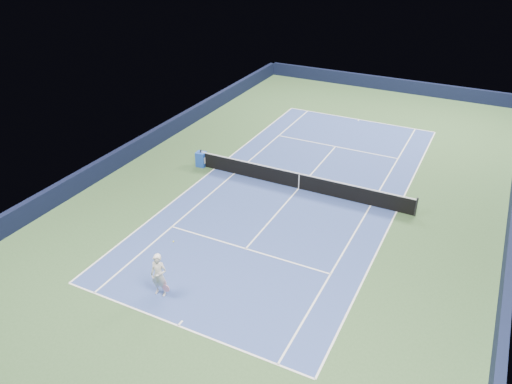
% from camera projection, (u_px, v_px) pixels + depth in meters
% --- Properties ---
extents(ground, '(40.00, 40.00, 0.00)m').
position_uv_depth(ground, '(299.00, 189.00, 27.98)').
color(ground, '#314E2B').
rests_on(ground, ground).
extents(wall_far, '(22.00, 0.35, 1.10)m').
position_uv_depth(wall_far, '(386.00, 84.00, 43.14)').
color(wall_far, black).
rests_on(wall_far, ground).
extents(wall_right, '(0.35, 40.00, 1.10)m').
position_uv_depth(wall_right, '(512.00, 228.00, 23.48)').
color(wall_right, '#111733').
rests_on(wall_right, ground).
extents(wall_left, '(0.35, 40.00, 1.10)m').
position_uv_depth(wall_left, '(142.00, 144.00, 31.93)').
color(wall_left, black).
rests_on(wall_left, ground).
extents(court_surface, '(10.97, 23.77, 0.01)m').
position_uv_depth(court_surface, '(299.00, 189.00, 27.98)').
color(court_surface, navy).
rests_on(court_surface, ground).
extents(baseline_far, '(10.97, 0.08, 0.00)m').
position_uv_depth(baseline_far, '(359.00, 119.00, 37.22)').
color(baseline_far, white).
rests_on(baseline_far, ground).
extents(baseline_near, '(10.97, 0.08, 0.00)m').
position_uv_depth(baseline_near, '(178.00, 326.00, 18.72)').
color(baseline_near, white).
rests_on(baseline_near, ground).
extents(sideline_doubles_right, '(0.08, 23.77, 0.00)m').
position_uv_depth(sideline_doubles_right, '(397.00, 211.00, 25.83)').
color(sideline_doubles_right, white).
rests_on(sideline_doubles_right, ground).
extents(sideline_doubles_left, '(0.08, 23.77, 0.00)m').
position_uv_depth(sideline_doubles_left, '(215.00, 169.00, 30.11)').
color(sideline_doubles_left, white).
rests_on(sideline_doubles_left, ground).
extents(sideline_singles_right, '(0.08, 23.77, 0.00)m').
position_uv_depth(sideline_singles_right, '(371.00, 205.00, 26.37)').
color(sideline_singles_right, white).
rests_on(sideline_singles_right, ground).
extents(sideline_singles_left, '(0.08, 23.77, 0.00)m').
position_uv_depth(sideline_singles_left, '(234.00, 173.00, 29.58)').
color(sideline_singles_left, white).
rests_on(sideline_singles_left, ground).
extents(service_line_far, '(8.23, 0.08, 0.00)m').
position_uv_depth(service_line_far, '(335.00, 147.00, 32.96)').
color(service_line_far, white).
rests_on(service_line_far, ground).
extents(service_line_near, '(8.23, 0.08, 0.00)m').
position_uv_depth(service_line_near, '(246.00, 249.00, 22.99)').
color(service_line_near, white).
rests_on(service_line_near, ground).
extents(center_service_line, '(0.08, 12.80, 0.00)m').
position_uv_depth(center_service_line, '(299.00, 188.00, 27.97)').
color(center_service_line, white).
rests_on(center_service_line, ground).
extents(center_mark_far, '(0.08, 0.30, 0.00)m').
position_uv_depth(center_mark_far, '(359.00, 120.00, 37.11)').
color(center_mark_far, white).
rests_on(center_mark_far, ground).
extents(center_mark_near, '(0.08, 0.30, 0.00)m').
position_uv_depth(center_mark_near, '(180.00, 323.00, 18.84)').
color(center_mark_near, white).
rests_on(center_mark_near, ground).
extents(tennis_net, '(12.90, 0.10, 1.07)m').
position_uv_depth(tennis_net, '(299.00, 181.00, 27.73)').
color(tennis_net, black).
rests_on(tennis_net, ground).
extents(sponsor_cube, '(0.61, 0.56, 0.92)m').
position_uv_depth(sponsor_cube, '(201.00, 159.00, 30.24)').
color(sponsor_cube, '#1D46AE').
rests_on(sponsor_cube, ground).
extents(tennis_player, '(0.87, 1.30, 2.02)m').
position_uv_depth(tennis_player, '(159.00, 275.00, 19.82)').
color(tennis_player, silver).
rests_on(tennis_player, ground).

